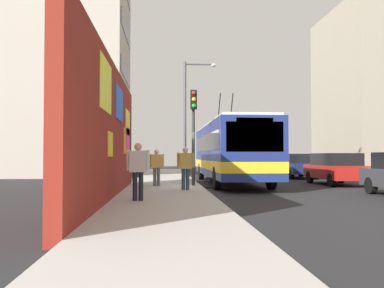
{
  "coord_description": "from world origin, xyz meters",
  "views": [
    {
      "loc": [
        -17.58,
        1.63,
        1.45
      ],
      "look_at": [
        2.41,
        0.29,
        2.02
      ],
      "focal_mm": 38.93,
      "sensor_mm": 36.0,
      "label": 1
    }
  ],
  "objects": [
    {
      "name": "parked_car_black",
      "position": [
        14.47,
        -7.0,
        0.84
      ],
      "size": [
        4.56,
        1.88,
        1.58
      ],
      "color": "black",
      "rests_on": "ground_plane"
    },
    {
      "name": "parked_car_navy",
      "position": [
        9.17,
        -7.0,
        0.83
      ],
      "size": [
        4.55,
        1.85,
        1.58
      ],
      "color": "navy",
      "rests_on": "ground_plane"
    },
    {
      "name": "sidewalk_slab",
      "position": [
        0.0,
        1.6,
        0.07
      ],
      "size": [
        48.0,
        3.2,
        0.15
      ],
      "primitive_type": "cube",
      "color": "#ADA8A0",
      "rests_on": "ground_plane"
    },
    {
      "name": "curbside_puddle",
      "position": [
        1.25,
        -0.6,
        0.0
      ],
      "size": [
        1.04,
        1.04,
        0.0
      ],
      "primitive_type": "cylinder",
      "color": "black",
      "rests_on": "ground_plane"
    },
    {
      "name": "pedestrian_at_curb",
      "position": [
        -1.66,
        0.81,
        1.1
      ],
      "size": [
        0.22,
        0.66,
        1.63
      ],
      "color": "#2D3F59",
      "rests_on": "sidewalk_slab"
    },
    {
      "name": "pedestrian_near_wall",
      "position": [
        -5.42,
        2.39,
        1.14
      ],
      "size": [
        0.22,
        0.67,
        1.68
      ],
      "color": "#1E1E2D",
      "rests_on": "sidewalk_slab"
    },
    {
      "name": "street_lamp",
      "position": [
        6.21,
        0.24,
        4.03
      ],
      "size": [
        0.44,
        1.9,
        6.74
      ],
      "color": "#4C4C51",
      "rests_on": "sidewalk_slab"
    },
    {
      "name": "ground_plane",
      "position": [
        0.0,
        0.0,
        0.0
      ],
      "size": [
        80.0,
        80.0,
        0.0
      ],
      "primitive_type": "plane",
      "color": "#232326"
    },
    {
      "name": "parked_car_red",
      "position": [
        2.8,
        -7.0,
        0.83
      ],
      "size": [
        4.39,
        1.92,
        1.58
      ],
      "color": "#B21E19",
      "rests_on": "ground_plane"
    },
    {
      "name": "building_far_left",
      "position": [
        13.37,
        9.2,
        9.27
      ],
      "size": [
        8.45,
        9.44,
        18.54
      ],
      "color": "#B2A899",
      "rests_on": "ground_plane"
    },
    {
      "name": "city_bus",
      "position": [
        3.92,
        -1.8,
        1.75
      ],
      "size": [
        11.96,
        2.63,
        4.91
      ],
      "color": "navy",
      "rests_on": "ground_plane"
    },
    {
      "name": "pedestrian_midblock",
      "position": [
        0.43,
        1.96,
        1.06
      ],
      "size": [
        0.22,
        0.72,
        1.58
      ],
      "color": "#595960",
      "rests_on": "sidewalk_slab"
    },
    {
      "name": "traffic_light",
      "position": [
        0.57,
        0.35,
        2.98
      ],
      "size": [
        0.49,
        0.28,
        4.2
      ],
      "color": "#2D382D",
      "rests_on": "sidewalk_slab"
    },
    {
      "name": "graffiti_wall",
      "position": [
        -4.22,
        3.35,
        2.18
      ],
      "size": [
        13.51,
        0.32,
        4.35
      ],
      "color": "maroon",
      "rests_on": "ground_plane"
    }
  ]
}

